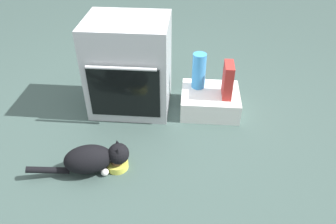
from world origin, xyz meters
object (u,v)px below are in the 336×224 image
Objects in this scene: pantry_cabinet at (210,101)px; cat at (94,158)px; food_bowl at (117,164)px; cereal_box at (228,80)px; oven at (129,66)px; water_bottle at (199,71)px.

cat is at bearing -135.36° from pantry_cabinet.
food_bowl is 0.53× the size of cereal_box.
oven is at bearing 66.11° from cat.
food_bowl is at bearing -137.51° from cereal_box.
cereal_box is (0.90, 0.73, 0.20)m from cat.
cereal_box is (0.76, 0.69, 0.28)m from food_bowl.
oven reaches higher than cereal_box.
oven reaches higher than water_bottle.
pantry_cabinet is at bearing -36.96° from water_bottle.
water_bottle reaches higher than food_bowl.
food_bowl is at bearing -88.03° from oven.
cat is at bearing -128.44° from water_bottle.
oven reaches higher than food_bowl.
oven is 5.11× the size of food_bowl.
cat is 2.33× the size of cereal_box.
water_bottle is at bearing 56.67° from food_bowl.
pantry_cabinet is 1.57× the size of water_bottle.
oven is 1.60× the size of pantry_cabinet.
cereal_box is at bearing -26.56° from water_bottle.
cereal_box is (0.23, -0.11, -0.01)m from water_bottle.
cat is 1.10m from water_bottle.
pantry_cabinet is 1.68× the size of cereal_box.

